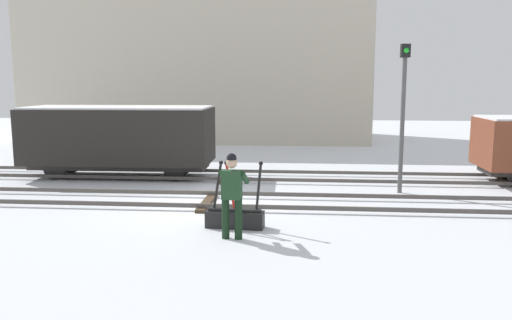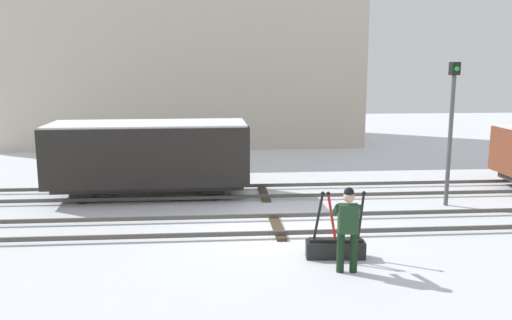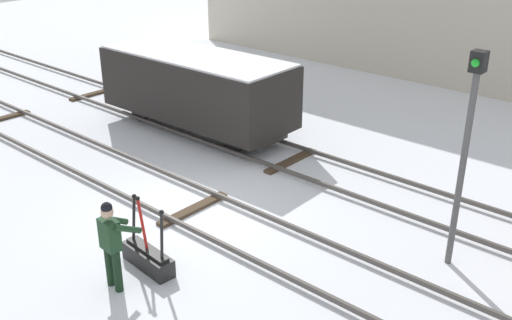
{
  "view_description": "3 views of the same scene",
  "coord_description": "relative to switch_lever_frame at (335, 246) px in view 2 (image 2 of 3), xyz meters",
  "views": [
    {
      "loc": [
        2.38,
        -12.68,
        3.08
      ],
      "look_at": [
        1.17,
        0.92,
        1.01
      ],
      "focal_mm": 36.17,
      "sensor_mm": 36.0,
      "label": 1
    },
    {
      "loc": [
        -1.54,
        -12.56,
        4.05
      ],
      "look_at": [
        -0.42,
        1.34,
        1.51
      ],
      "focal_mm": 37.09,
      "sensor_mm": 36.0,
      "label": 2
    },
    {
      "loc": [
        8.76,
        -7.83,
        6.43
      ],
      "look_at": [
        0.69,
        1.33,
        0.99
      ],
      "focal_mm": 41.86,
      "sensor_mm": 36.0,
      "label": 3
    }
  ],
  "objects": [
    {
      "name": "ground_plane",
      "position": [
        -0.99,
        2.07,
        -0.25
      ],
      "size": [
        60.0,
        60.0,
        0.0
      ],
      "primitive_type": "plane",
      "color": "silver"
    },
    {
      "name": "track_main_line",
      "position": [
        -0.99,
        2.07,
        -0.14
      ],
      "size": [
        44.0,
        1.94,
        0.18
      ],
      "color": "#4C4742",
      "rests_on": "ground_plane"
    },
    {
      "name": "track_siding_near",
      "position": [
        -0.99,
        5.57,
        -0.14
      ],
      "size": [
        44.0,
        1.94,
        0.18
      ],
      "color": "#4C4742",
      "rests_on": "ground_plane"
    },
    {
      "name": "switch_lever_frame",
      "position": [
        0.0,
        0.0,
        0.0
      ],
      "size": [
        1.27,
        0.46,
        1.45
      ],
      "rotation": [
        0.0,
        0.0,
        -0.08
      ],
      "color": "black",
      "rests_on": "ground_plane"
    },
    {
      "name": "rail_worker",
      "position": [
        0.05,
        -0.77,
        0.72
      ],
      "size": [
        0.57,
        0.65,
        1.72
      ],
      "rotation": [
        0.0,
        0.0,
        -0.08
      ],
      "color": "black",
      "rests_on": "ground_plane"
    },
    {
      "name": "signal_post",
      "position": [
        4.16,
        3.89,
        2.25
      ],
      "size": [
        0.24,
        0.32,
        4.1
      ],
      "color": "#4C4C4C",
      "rests_on": "ground_plane"
    },
    {
      "name": "apartment_building",
      "position": [
        -4.15,
        17.89,
        4.19
      ],
      "size": [
        18.21,
        7.09,
        8.87
      ],
      "color": "beige",
      "rests_on": "ground_plane"
    },
    {
      "name": "freight_car_near_switch",
      "position": [
        -4.51,
        5.57,
        1.09
      ],
      "size": [
        6.01,
        2.35,
        2.3
      ],
      "rotation": [
        0.0,
        0.0,
        0.02
      ],
      "color": "#2D2B28",
      "rests_on": "ground_plane"
    }
  ]
}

